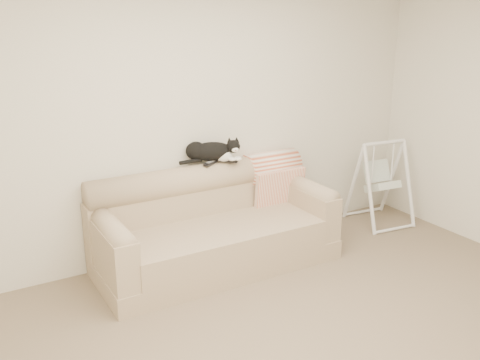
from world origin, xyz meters
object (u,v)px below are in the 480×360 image
at_px(sofa, 213,228).
at_px(remote_a, 211,163).
at_px(remote_b, 229,161).
at_px(baby_swing, 381,182).
at_px(tuxedo_cat, 211,151).

bearing_deg(sofa, remote_a, 66.16).
bearing_deg(remote_b, baby_swing, -6.97).
bearing_deg(sofa, baby_swing, -0.53).
height_order(remote_a, remote_b, remote_a).
distance_m(sofa, baby_swing, 2.08).
height_order(remote_b, tuxedo_cat, tuxedo_cat).
bearing_deg(remote_a, tuxedo_cat, 53.80).
xyz_separation_m(sofa, baby_swing, (2.08, -0.02, 0.12)).
bearing_deg(tuxedo_cat, remote_a, -126.20).
bearing_deg(baby_swing, remote_a, 173.05).
xyz_separation_m(tuxedo_cat, baby_swing, (1.95, -0.28, -0.54)).
xyz_separation_m(sofa, remote_a, (0.10, 0.22, 0.56)).
bearing_deg(sofa, tuxedo_cat, 64.12).
bearing_deg(baby_swing, sofa, 179.47).
bearing_deg(tuxedo_cat, sofa, -115.88).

